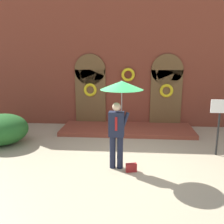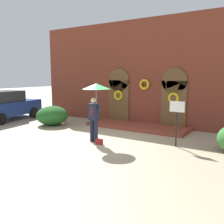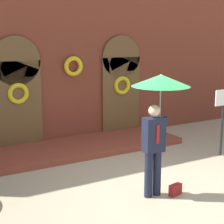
# 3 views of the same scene
# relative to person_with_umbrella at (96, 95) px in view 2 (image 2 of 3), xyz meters

# --- Properties ---
(ground_plane) EXTENTS (80.00, 80.00, 0.00)m
(ground_plane) POSITION_rel_person_with_umbrella_xyz_m (0.13, 0.32, -1.91)
(ground_plane) COLOR tan
(building_facade) EXTENTS (14.00, 2.30, 5.60)m
(building_facade) POSITION_rel_person_with_umbrella_xyz_m (0.13, 4.47, 0.76)
(building_facade) COLOR brown
(building_facade) RESTS_ON ground
(person_with_umbrella) EXTENTS (1.10, 1.10, 2.36)m
(person_with_umbrella) POSITION_rel_person_with_umbrella_xyz_m (0.00, 0.00, 0.00)
(person_with_umbrella) COLOR #191E33
(person_with_umbrella) RESTS_ON ground
(handbag) EXTENTS (0.30, 0.18, 0.22)m
(handbag) POSITION_rel_person_with_umbrella_xyz_m (0.31, -0.20, -1.80)
(handbag) COLOR maroon
(handbag) RESTS_ON ground
(sign_post) EXTENTS (0.56, 0.06, 1.72)m
(sign_post) POSITION_rel_person_with_umbrella_xyz_m (2.90, 1.15, -0.75)
(sign_post) COLOR black
(sign_post) RESTS_ON ground
(shrub_left) EXTENTS (1.68, 1.70, 1.03)m
(shrub_left) POSITION_rel_person_with_umbrella_xyz_m (-4.10, 1.60, -1.40)
(shrub_left) COLOR #235B23
(shrub_left) RESTS_ON ground
(parked_car) EXTENTS (2.44, 4.31, 1.76)m
(parked_car) POSITION_rel_person_with_umbrella_xyz_m (-7.54, 1.19, -1.03)
(parked_car) COLOR navy
(parked_car) RESTS_ON ground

